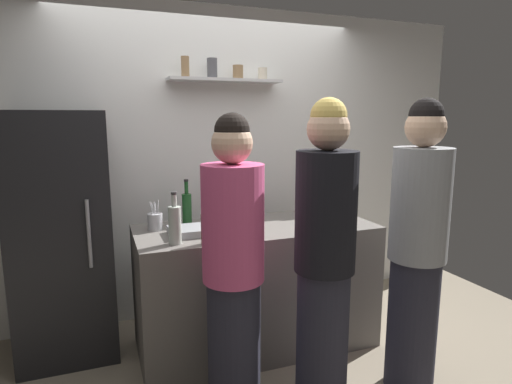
# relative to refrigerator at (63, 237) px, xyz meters

# --- Properties ---
(ground_plane) EXTENTS (5.28, 5.28, 0.00)m
(ground_plane) POSITION_rel_refrigerator_xyz_m (1.19, -0.85, -0.87)
(ground_plane) COLOR gray
(back_wall_assembly) EXTENTS (4.80, 0.32, 2.60)m
(back_wall_assembly) POSITION_rel_refrigerator_xyz_m (1.19, 0.40, 0.43)
(back_wall_assembly) COLOR white
(back_wall_assembly) RESTS_ON ground
(refrigerator) EXTENTS (0.65, 0.63, 1.74)m
(refrigerator) POSITION_rel_refrigerator_xyz_m (0.00, 0.00, 0.00)
(refrigerator) COLOR black
(refrigerator) RESTS_ON ground
(counter) EXTENTS (1.72, 0.74, 0.92)m
(counter) POSITION_rel_refrigerator_xyz_m (1.31, -0.37, -0.41)
(counter) COLOR #66605B
(counter) RESTS_ON ground
(baking_pan) EXTENTS (0.34, 0.24, 0.05)m
(baking_pan) POSITION_rel_refrigerator_xyz_m (0.84, -0.43, 0.07)
(baking_pan) COLOR gray
(baking_pan) RESTS_ON counter
(utensil_holder) EXTENTS (0.10, 0.10, 0.21)m
(utensil_holder) POSITION_rel_refrigerator_xyz_m (0.61, -0.22, 0.11)
(utensil_holder) COLOR #B2B2B7
(utensil_holder) RESTS_ON counter
(wine_bottle_green_glass) EXTENTS (0.07, 0.07, 0.33)m
(wine_bottle_green_glass) POSITION_rel_refrigerator_xyz_m (0.85, -0.15, 0.18)
(wine_bottle_green_glass) COLOR #19471E
(wine_bottle_green_glass) RESTS_ON counter
(wine_bottle_dark_glass) EXTENTS (0.06, 0.06, 0.32)m
(wine_bottle_dark_glass) POSITION_rel_refrigerator_xyz_m (1.89, -0.66, 0.17)
(wine_bottle_dark_glass) COLOR black
(wine_bottle_dark_glass) RESTS_ON counter
(wine_bottle_pale_glass) EXTENTS (0.08, 0.08, 0.33)m
(wine_bottle_pale_glass) POSITION_rel_refrigerator_xyz_m (0.68, -0.61, 0.18)
(wine_bottle_pale_glass) COLOR #B2BFB2
(wine_bottle_pale_glass) RESTS_ON counter
(wine_bottle_amber_glass) EXTENTS (0.06, 0.06, 0.28)m
(wine_bottle_amber_glass) POSITION_rel_refrigerator_xyz_m (0.86, -0.68, 0.15)
(wine_bottle_amber_glass) COLOR #472814
(wine_bottle_amber_glass) RESTS_ON counter
(water_bottle_plastic) EXTENTS (0.09, 0.09, 0.24)m
(water_bottle_plastic) POSITION_rel_refrigerator_xyz_m (1.82, -0.19, 0.16)
(water_bottle_plastic) COLOR silver
(water_bottle_plastic) RESTS_ON counter
(person_pink_top) EXTENTS (0.34, 0.34, 1.72)m
(person_pink_top) POSITION_rel_refrigerator_xyz_m (0.92, -1.04, -0.01)
(person_pink_top) COLOR #262633
(person_pink_top) RESTS_ON ground
(person_blonde) EXTENTS (0.34, 0.34, 1.80)m
(person_blonde) POSITION_rel_refrigerator_xyz_m (1.42, -1.17, 0.03)
(person_blonde) COLOR #262633
(person_blonde) RESTS_ON ground
(person_grey_hoodie) EXTENTS (0.34, 0.34, 1.81)m
(person_grey_hoodie) POSITION_rel_refrigerator_xyz_m (2.03, -1.21, 0.04)
(person_grey_hoodie) COLOR #262633
(person_grey_hoodie) RESTS_ON ground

